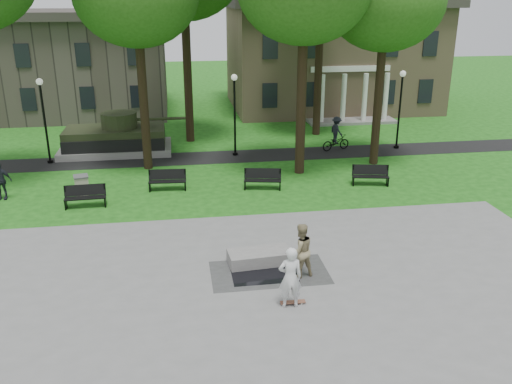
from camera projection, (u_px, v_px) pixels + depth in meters
ground at (259, 246)px, 20.53m from camera, size 120.00×120.00×0.00m
plaza at (286, 319)px, 15.89m from camera, size 22.00×16.00×0.02m
footpath at (227, 157)px, 31.66m from camera, size 44.00×2.60×0.01m
building_right at (330, 53)px, 44.56m from camera, size 17.00×12.00×8.60m
building_left at (68, 67)px, 42.32m from camera, size 15.00×10.00×7.20m
tree_3 at (386, 2)px, 27.50m from camera, size 6.00×6.00×11.19m
lamp_left at (44, 114)px, 29.57m from camera, size 0.36×0.36×4.73m
lamp_mid at (235, 108)px, 31.05m from camera, size 0.36×0.36×4.73m
lamp_right at (400, 103)px, 32.46m from camera, size 0.36×0.36×4.73m
tank_monument at (116, 138)px, 32.32m from camera, size 7.45×3.40×2.40m
puddle at (265, 276)px, 18.31m from camera, size 2.20×1.20×0.00m
concrete_block at (260, 257)px, 19.12m from camera, size 2.27×1.18×0.45m
skateboard at (293, 303)px, 16.65m from camera, size 0.78×0.20×0.07m
skateboarder at (290, 277)px, 16.20m from camera, size 0.72×0.48×1.97m
friend_watching at (300, 250)px, 18.01m from camera, size 1.06×0.91×1.89m
pedestrian_walker at (0, 181)px, 24.90m from camera, size 1.08×0.51×1.79m
cyclist at (336, 137)px, 32.76m from camera, size 1.95×1.17×2.06m
park_bench_0 at (85, 196)px, 24.11m from camera, size 1.82×0.59×1.00m
park_bench_1 at (167, 180)px, 26.20m from camera, size 1.82×0.63×1.00m
park_bench_2 at (262, 179)px, 26.34m from camera, size 1.85×0.86×1.00m
park_bench_3 at (370, 175)px, 26.90m from camera, size 1.85×0.87×1.00m
trash_bin at (82, 185)px, 25.55m from camera, size 0.79×0.79×0.96m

